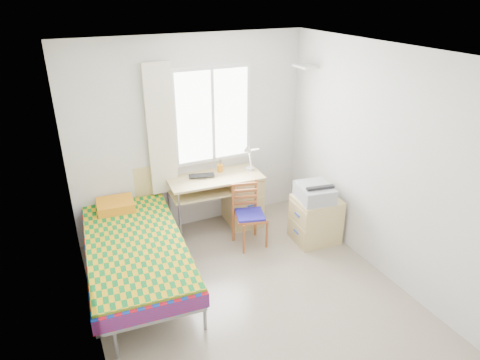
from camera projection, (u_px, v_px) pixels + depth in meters
name	position (u px, v px, depth m)	size (l,w,h in m)	color
floor	(249.00, 293.00, 4.76)	(3.50, 3.50, 0.00)	#BCAD93
ceiling	(251.00, 52.00, 3.67)	(3.50, 3.50, 0.00)	white
wall_back	(191.00, 136.00, 5.65)	(3.20, 3.20, 0.00)	silver
wall_left	(80.00, 223.00, 3.60)	(3.50, 3.50, 0.00)	silver
wall_right	(377.00, 162.00, 4.83)	(3.50, 3.50, 0.00)	silver
window	(213.00, 115.00, 5.65)	(1.10, 0.04, 1.30)	white
curtain	(161.00, 131.00, 5.37)	(0.35, 0.05, 1.70)	beige
floating_shelf	(305.00, 66.00, 5.59)	(0.20, 0.32, 0.03)	white
bed	(134.00, 244.00, 4.80)	(1.21, 2.32, 0.97)	gray
desk	(238.00, 196.00, 6.00)	(1.29, 0.65, 0.79)	tan
chair	(249.00, 210.00, 5.51)	(0.45, 0.45, 0.85)	#954B1C
cabinet	(315.00, 219.00, 5.64)	(0.60, 0.54, 0.61)	tan
printer	(315.00, 192.00, 5.45)	(0.48, 0.54, 0.20)	#A4A7AC
laptop	(202.00, 177.00, 5.66)	(0.34, 0.22, 0.03)	black
pen_cup	(220.00, 168.00, 5.86)	(0.08, 0.08, 0.10)	orange
task_lamp	(250.00, 155.00, 5.70)	(0.23, 0.32, 0.42)	white
book	(199.00, 194.00, 5.69)	(0.18, 0.25, 0.02)	gray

